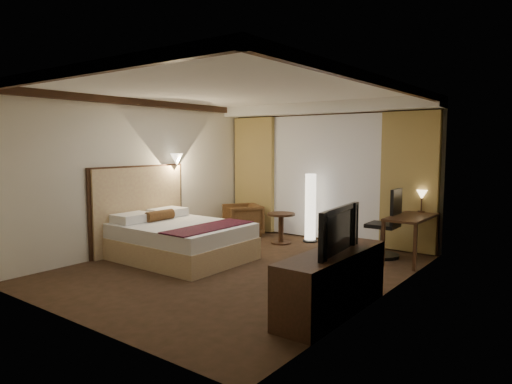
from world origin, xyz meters
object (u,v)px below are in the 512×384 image
Objects in this scene: office_chair at (383,223)px; dresser at (332,282)px; armchair at (243,218)px; side_table at (281,228)px; desk at (411,238)px; television at (331,224)px; floor_lamp at (310,208)px; bed at (181,241)px.

dresser is at bearing -81.04° from office_chair.
armchair reaches higher than side_table.
desk is at bearing 4.59° from office_chair.
dresser is at bearing -89.00° from desk.
television is (3.52, -2.83, 0.65)m from armchair.
office_chair is (1.60, -0.34, -0.08)m from floor_lamp.
bed is 3.22m from dresser.
television is (0.49, -2.82, 0.42)m from office_chair.
side_table is 0.47× the size of desk.
floor_lamp is 1.14× the size of office_chair.
television reaches higher than side_table.
armchair reaches higher than dresser.
desk is at bearing 35.16° from bed.
desk is at bearing -5.13° from television.
armchair is 0.54× the size of floor_lamp.
floor_lamp is 1.26× the size of television.
side_table is 0.50× the size of office_chair.
desk is at bearing -8.10° from floor_lamp.
side_table is 1.99m from office_chair.
armchair is 1.50m from floor_lamp.
side_table is (1.07, -0.15, -0.07)m from armchair.
dresser is (0.52, -2.82, -0.24)m from office_chair.
television is (0.02, -2.87, 0.64)m from desk.
desk reaches higher than bed.
desk is 2.94m from television.
bed is at bearing -144.84° from desk.
bed is 2.18m from armchair.
dresser is 1.68× the size of television.
floor_lamp is (1.43, 0.33, 0.31)m from armchair.
armchair is 3.50m from desk.
bed is 3.39m from office_chair.
office_chair is 1.10× the size of television.
armchair is 0.40× the size of dresser.
office_chair is at bearing 4.08° from side_table.
office_chair is at bearing 34.20° from armchair.
bed is at bearing -44.87° from armchair.
office_chair is at bearing -173.92° from desk.
armchair is 0.62× the size of office_chair.
bed is 3.79m from desk.
desk is 0.52m from office_chair.
office_chair is (3.03, -0.01, 0.23)m from armchair.
floor_lamp is 0.75× the size of dresser.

